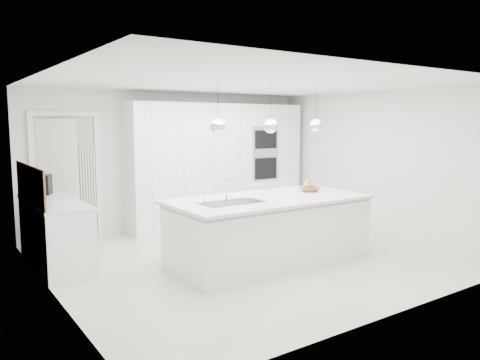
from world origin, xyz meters
TOP-DOWN VIEW (x-y plane):
  - floor at (0.00, 0.00)m, footprint 5.50×5.50m
  - wall_back at (0.00, 2.50)m, footprint 5.50×0.00m
  - wall_left at (-2.75, 0.00)m, footprint 0.00×5.00m
  - ceiling at (0.00, 0.00)m, footprint 5.50×5.50m
  - tall_cabinets at (0.80, 2.20)m, footprint 3.60×0.60m
  - oven_stack at (1.70, 1.89)m, footprint 0.62×0.04m
  - doorway_frame at (-1.95, 2.47)m, footprint 1.11×0.08m
  - hallway_door at (-2.20, 2.42)m, footprint 0.76×0.38m
  - radiator at (-1.63, 2.46)m, footprint 0.32×0.04m
  - left_base_cabinets at (-2.45, 1.20)m, footprint 0.60×1.80m
  - left_worktop at (-2.45, 1.20)m, footprint 0.62×1.82m
  - oak_backsplash at (-2.74, 1.20)m, footprint 0.02×1.80m
  - island_base at (0.10, -0.30)m, footprint 2.80×1.20m
  - island_worktop at (0.10, -0.25)m, footprint 2.84×1.40m
  - island_sink at (-0.55, -0.30)m, footprint 0.84×0.44m
  - island_tap at (-0.50, -0.10)m, footprint 0.02×0.02m
  - pendant_left at (-0.75, -0.30)m, footprint 0.20×0.20m
  - pendant_mid at (0.10, -0.30)m, footprint 0.20×0.20m
  - pendant_right at (0.95, -0.30)m, footprint 0.20×0.20m
  - fruit_bowl at (0.98, -0.16)m, footprint 0.40×0.40m
  - espresso_machine at (-2.43, 1.83)m, footprint 0.27×0.32m
  - bar_stool_left at (0.53, 0.52)m, footprint 0.34×0.46m
  - bar_stool_right at (1.30, 0.61)m, footprint 0.42×0.51m
  - apple_a at (0.93, -0.21)m, footprint 0.09×0.09m
  - apple_b at (1.03, -0.13)m, footprint 0.07×0.07m
  - banana_bunch at (0.96, -0.15)m, footprint 0.25×0.18m

SIDE VIEW (x-z plane):
  - floor at x=0.00m, z-range 0.00..0.00m
  - left_base_cabinets at x=-2.45m, z-range 0.00..0.86m
  - island_base at x=0.10m, z-range 0.00..0.86m
  - bar_stool_left at x=0.53m, z-range 0.00..0.96m
  - bar_stool_right at x=1.30m, z-range 0.00..0.97m
  - island_sink at x=-0.55m, z-range 0.73..0.91m
  - radiator at x=-1.63m, z-range 0.15..1.55m
  - left_worktop at x=-2.45m, z-range 0.86..0.90m
  - island_worktop at x=0.10m, z-range 0.86..0.90m
  - fruit_bowl at x=0.98m, z-range 0.90..0.97m
  - apple_b at x=1.03m, z-range 0.93..1.00m
  - apple_a at x=0.93m, z-range 0.93..1.02m
  - hallway_door at x=-2.20m, z-range 0.00..2.00m
  - banana_bunch at x=0.96m, z-range 0.91..1.13m
  - doorway_frame at x=-1.95m, z-range -0.04..2.09m
  - espresso_machine at x=-2.43m, z-range 0.90..1.19m
  - island_tap at x=-0.50m, z-range 0.90..1.20m
  - tall_cabinets at x=0.80m, z-range 0.00..2.30m
  - oak_backsplash at x=-2.74m, z-range 0.90..1.40m
  - wall_back at x=0.00m, z-range -1.50..4.00m
  - wall_left at x=-2.75m, z-range -1.25..3.75m
  - oven_stack at x=1.70m, z-range 0.83..1.88m
  - pendant_left at x=-0.75m, z-range 1.80..2.00m
  - pendant_mid at x=0.10m, z-range 1.80..2.00m
  - pendant_right at x=0.95m, z-range 1.80..2.00m
  - ceiling at x=0.00m, z-range 2.50..2.50m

